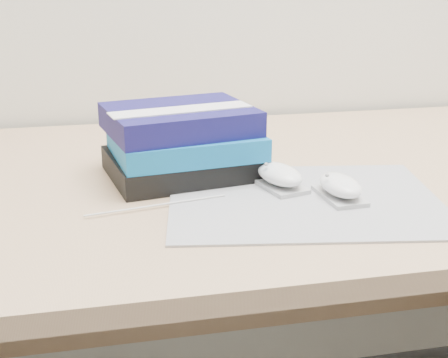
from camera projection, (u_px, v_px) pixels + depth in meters
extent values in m
cube|color=tan|center=(260.00, 179.00, 1.08)|extent=(1.60, 0.80, 0.03)
cube|color=tan|center=(217.00, 269.00, 1.55)|extent=(1.52, 0.03, 0.35)
cube|color=gray|center=(304.00, 199.00, 0.94)|extent=(0.45, 0.38, 0.00)
cube|color=#ADADB0|center=(279.00, 185.00, 0.99)|extent=(0.08, 0.11, 0.01)
ellipsoid|color=white|center=(279.00, 174.00, 0.98)|extent=(0.08, 0.11, 0.03)
ellipsoid|color=#9A9A9C|center=(266.00, 164.00, 0.97)|extent=(0.01, 0.01, 0.01)
cube|color=#A9A9AB|center=(340.00, 196.00, 0.94)|extent=(0.06, 0.10, 0.01)
ellipsoid|color=white|center=(340.00, 185.00, 0.94)|extent=(0.06, 0.10, 0.03)
ellipsoid|color=#969698|center=(327.00, 175.00, 0.93)|extent=(0.01, 0.01, 0.01)
cylinder|color=silver|center=(157.00, 205.00, 0.91)|extent=(0.21, 0.04, 0.00)
cube|color=black|center=(183.00, 164.00, 1.05)|extent=(0.27, 0.22, 0.04)
cube|color=#106CAF|center=(185.00, 143.00, 1.04)|extent=(0.25, 0.21, 0.04)
cube|color=#161256|center=(179.00, 119.00, 1.03)|extent=(0.26, 0.22, 0.04)
cube|color=white|center=(181.00, 110.00, 1.00)|extent=(0.24, 0.09, 0.00)
cube|color=black|center=(162.00, 141.00, 1.13)|extent=(0.14, 0.12, 0.07)
cylinder|color=black|center=(161.00, 124.00, 1.12)|extent=(0.14, 0.12, 0.08)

